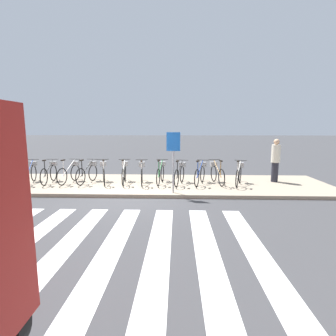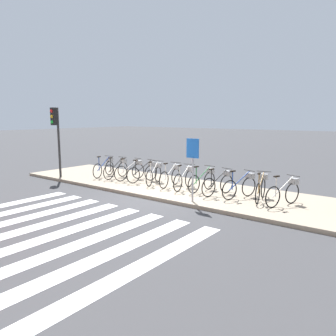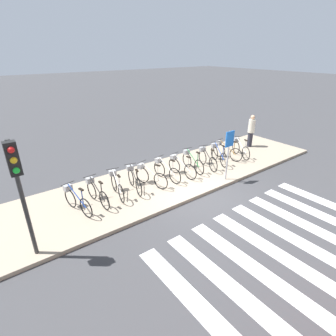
{
  "view_description": "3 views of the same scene",
  "coord_description": "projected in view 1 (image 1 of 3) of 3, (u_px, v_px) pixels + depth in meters",
  "views": [
    {
      "loc": [
        1.69,
        -8.14,
        2.29
      ],
      "look_at": [
        1.37,
        0.88,
        0.85
      ],
      "focal_mm": 28.0,
      "sensor_mm": 36.0,
      "label": 1
    },
    {
      "loc": [
        7.04,
        -8.14,
        2.77
      ],
      "look_at": [
        0.48,
        0.45,
        1.07
      ],
      "focal_mm": 35.0,
      "sensor_mm": 36.0,
      "label": 2
    },
    {
      "loc": [
        -5.92,
        -5.83,
        4.85
      ],
      "look_at": [
        -0.74,
        1.08,
        0.95
      ],
      "focal_mm": 28.0,
      "sensor_mm": 36.0,
      "label": 3
    }
  ],
  "objects": [
    {
      "name": "ground_plane",
      "position": [
        125.0,
        198.0,
        8.45
      ],
      "size": [
        120.0,
        120.0,
        0.0
      ],
      "primitive_type": "plane",
      "color": "#38383A"
    },
    {
      "name": "sidewalk",
      "position": [
        134.0,
        184.0,
        10.2
      ],
      "size": [
        14.9,
        3.56,
        0.12
      ],
      "color": "gray",
      "rests_on": "ground_plane"
    },
    {
      "name": "road_crosswalk",
      "position": [
        43.0,
        309.0,
        3.32
      ],
      "size": [
        6.75,
        8.0,
        0.01
      ],
      "color": "silver",
      "rests_on": "ground_plane"
    },
    {
      "name": "parked_bicycle_0",
      "position": [
        31.0,
        172.0,
        10.11
      ],
      "size": [
        0.51,
        1.51,
        0.95
      ],
      "color": "black",
      "rests_on": "sidewalk"
    },
    {
      "name": "parked_bicycle_1",
      "position": [
        50.0,
        172.0,
        10.16
      ],
      "size": [
        0.46,
        1.54,
        0.95
      ],
      "color": "black",
      "rests_on": "sidewalk"
    },
    {
      "name": "parked_bicycle_2",
      "position": [
        70.0,
        172.0,
        10.21
      ],
      "size": [
        0.46,
        1.52,
        0.95
      ],
      "color": "black",
      "rests_on": "sidewalk"
    },
    {
      "name": "parked_bicycle_3",
      "position": [
        88.0,
        172.0,
        10.19
      ],
      "size": [
        0.49,
        1.52,
        0.95
      ],
      "color": "black",
      "rests_on": "sidewalk"
    },
    {
      "name": "parked_bicycle_4",
      "position": [
        104.0,
        172.0,
        10.09
      ],
      "size": [
        0.6,
        1.48,
        0.95
      ],
      "color": "black",
      "rests_on": "sidewalk"
    },
    {
      "name": "parked_bicycle_5",
      "position": [
        124.0,
        172.0,
        10.11
      ],
      "size": [
        0.46,
        1.54,
        0.95
      ],
      "color": "black",
      "rests_on": "sidewalk"
    },
    {
      "name": "parked_bicycle_6",
      "position": [
        142.0,
        173.0,
        10.0
      ],
      "size": [
        0.46,
        1.54,
        0.95
      ],
      "color": "black",
      "rests_on": "sidewalk"
    },
    {
      "name": "parked_bicycle_7",
      "position": [
        161.0,
        172.0,
        10.1
      ],
      "size": [
        0.46,
        1.54,
        0.95
      ],
      "color": "black",
      "rests_on": "sidewalk"
    },
    {
      "name": "parked_bicycle_8",
      "position": [
        180.0,
        173.0,
        9.92
      ],
      "size": [
        0.53,
        1.51,
        0.95
      ],
      "color": "black",
      "rests_on": "sidewalk"
    },
    {
      "name": "parked_bicycle_9",
      "position": [
        200.0,
        173.0,
        9.94
      ],
      "size": [
        0.63,
        1.47,
        0.95
      ],
      "color": "black",
      "rests_on": "sidewalk"
    },
    {
      "name": "parked_bicycle_10",
      "position": [
        217.0,
        172.0,
        10.02
      ],
      "size": [
        0.48,
        1.52,
        0.95
      ],
      "color": "black",
      "rests_on": "sidewalk"
    },
    {
      "name": "parked_bicycle_11",
      "position": [
        239.0,
        173.0,
        9.82
      ],
      "size": [
        0.65,
        1.47,
        0.95
      ],
      "color": "black",
      "rests_on": "sidewalk"
    },
    {
      "name": "pedestrian",
      "position": [
        276.0,
        159.0,
        10.26
      ],
      "size": [
        0.34,
        0.34,
        1.69
      ],
      "color": "#23232D",
      "rests_on": "sidewalk"
    },
    {
      "name": "sign_post",
      "position": [
        173.0,
        152.0,
        8.45
      ],
      "size": [
        0.44,
        0.07,
        1.99
      ],
      "color": "#99999E",
      "rests_on": "sidewalk"
    }
  ]
}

